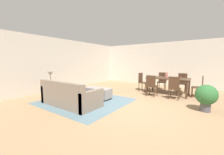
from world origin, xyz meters
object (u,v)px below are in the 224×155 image
side_table (51,87)px  ottoman_table (98,92)px  couch (70,97)px  dining_chair_head_east (200,85)px  dining_table (168,80)px  vase_centerpiece (166,75)px  dining_chair_far_left (162,80)px  potted_plant (206,96)px  dining_chair_near_right (174,87)px  dining_chair_far_right (182,82)px  table_lamp (50,74)px  dining_chair_head_west (142,81)px  dining_chair_near_left (151,84)px

side_table → ottoman_table: bearing=33.6°
couch → dining_chair_head_east: size_ratio=2.32×
dining_table → vase_centerpiece: 0.22m
dining_chair_far_left → potted_plant: 3.23m
dining_chair_near_right → dining_chair_head_east: size_ratio=1.00×
dining_chair_far_right → vase_centerpiece: vase_centerpiece is taller
couch → table_lamp: 1.54m
side_table → dining_chair_head_east: size_ratio=0.64×
table_lamp → dining_chair_head_west: bearing=54.7°
ottoman_table → dining_chair_head_west: bearing=70.1°
vase_centerpiece → dining_table: bearing=15.3°
dining_table → potted_plant: size_ratio=2.19×
dining_chair_near_left → vase_centerpiece: 1.00m
vase_centerpiece → potted_plant: (1.56, -1.69, -0.40)m
dining_table → table_lamp: bearing=-136.9°
table_lamp → couch: bearing=-6.3°
dining_table → dining_chair_near_right: dining_chair_near_right is taller
dining_chair_near_right → vase_centerpiece: bearing=121.7°
dining_chair_far_right → vase_centerpiece: bearing=-121.6°
couch → dining_chair_near_left: 3.39m
ottoman_table → dining_chair_far_right: (2.62, 3.31, 0.27)m
potted_plant → dining_chair_head_west: bearing=147.8°
dining_chair_head_east → dining_chair_head_west: (-2.50, -0.02, 0.00)m
dining_chair_near_left → dining_chair_far_left: bearing=90.2°
ottoman_table → dining_table: bearing=48.7°
dining_chair_near_left → dining_chair_far_right: (0.94, 1.73, 0.00)m
dining_chair_far_right → dining_chair_head_west: bearing=-153.7°
dining_chair_far_left → dining_chair_head_east: bearing=-25.3°
dining_table → vase_centerpiece: (-0.07, -0.02, 0.20)m
table_lamp → dining_chair_head_east: bearing=35.4°
side_table → dining_chair_head_east: (4.98, 3.54, 0.06)m
dining_chair_near_right → vase_centerpiece: (-0.51, 0.82, 0.36)m
dining_chair_head_east → side_table: bearing=-144.6°
dining_chair_head_west → dining_table: bearing=-0.7°
dining_chair_near_left → potted_plant: size_ratio=1.13×
dining_chair_head_west → table_lamp: bearing=-125.3°
ottoman_table → side_table: 1.93m
dining_table → dining_chair_far_left: bearing=119.3°
table_lamp → potted_plant: (5.23, 1.79, -0.51)m
ottoman_table → dining_table: 3.27m
dining_chair_far_right → dining_table: bearing=-118.7°
side_table → couch: bearing=-6.3°
side_table → dining_chair_head_east: 6.11m
dining_chair_far_right → dining_chair_head_west: same height
dining_table → potted_plant: 2.28m
ottoman_table → dining_chair_near_right: 3.04m
table_lamp → dining_chair_near_right: (4.18, 2.66, -0.48)m
dining_chair_far_left → dining_chair_head_west: 1.14m
ottoman_table → potted_plant: bearing=11.3°
dining_chair_far_left → potted_plant: dining_chair_far_left is taller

